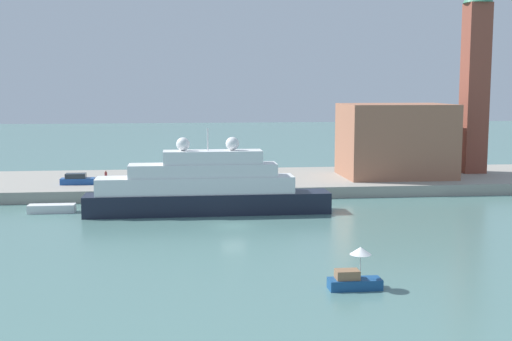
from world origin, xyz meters
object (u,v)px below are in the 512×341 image
(parked_car, at_px, (77,180))
(mooring_bollard, at_px, (276,184))
(person_figure, at_px, (106,177))
(bell_tower, at_px, (476,66))
(harbor_building, at_px, (396,140))
(small_motorboat, at_px, (354,276))
(large_yacht, at_px, (204,188))
(work_barge, at_px, (52,208))

(parked_car, distance_m, mooring_bollard, 26.99)
(person_figure, xyz_separation_m, mooring_bollard, (22.80, -6.40, -0.46))
(bell_tower, bearing_deg, mooring_bollard, -160.84)
(bell_tower, bearing_deg, harbor_building, -167.10)
(harbor_building, bearing_deg, mooring_bollard, -156.72)
(person_figure, bearing_deg, bell_tower, 4.89)
(small_motorboat, xyz_separation_m, person_figure, (-22.73, 46.80, 1.29))
(large_yacht, xyz_separation_m, parked_car, (-16.65, 15.13, -0.81))
(parked_car, bearing_deg, bell_tower, 5.80)
(small_motorboat, relative_size, mooring_bollard, 6.07)
(work_barge, bearing_deg, small_motorboat, -50.24)
(large_yacht, xyz_separation_m, person_figure, (-12.95, 16.37, -0.67))
(work_barge, relative_size, bell_tower, 0.18)
(small_motorboat, bearing_deg, work_barge, 129.76)
(bell_tower, xyz_separation_m, person_figure, (-54.71, -4.68, -15.36))
(person_figure, bearing_deg, mooring_bollard, -15.69)
(large_yacht, bearing_deg, person_figure, 128.33)
(parked_car, bearing_deg, harbor_building, 3.69)
(small_motorboat, height_order, parked_car, small_motorboat)
(large_yacht, height_order, harbor_building, harbor_building)
(small_motorboat, relative_size, person_figure, 2.31)
(parked_car, bearing_deg, large_yacht, -42.26)
(bell_tower, bearing_deg, parked_car, -174.20)
(harbor_building, bearing_deg, work_barge, -161.71)
(large_yacht, bearing_deg, bell_tower, 26.76)
(harbor_building, bearing_deg, small_motorboat, -111.24)
(parked_car, bearing_deg, work_barge, -95.26)
(harbor_building, distance_m, person_figure, 41.84)
(mooring_bollard, bearing_deg, person_figure, 164.31)
(large_yacht, distance_m, work_barge, 18.16)
(large_yacht, distance_m, small_motorboat, 32.02)
(small_motorboat, distance_m, harbor_building, 52.32)
(large_yacht, distance_m, person_figure, 20.88)
(large_yacht, bearing_deg, small_motorboat, -72.18)
(large_yacht, relative_size, work_barge, 5.27)
(small_motorboat, height_order, harbor_building, harbor_building)
(mooring_bollard, bearing_deg, harbor_building, 23.28)
(work_barge, relative_size, person_figure, 3.21)
(harbor_building, bearing_deg, person_figure, -177.70)
(small_motorboat, relative_size, bell_tower, 0.13)
(work_barge, height_order, person_figure, person_figure)
(person_figure, bearing_deg, work_barge, -109.51)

